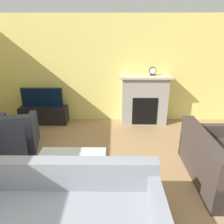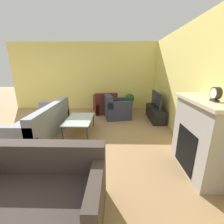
{
  "view_description": "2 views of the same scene",
  "coord_description": "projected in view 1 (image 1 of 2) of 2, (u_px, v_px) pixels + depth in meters",
  "views": [
    {
      "loc": [
        0.44,
        -1.12,
        2.36
      ],
      "look_at": [
        0.4,
        2.69,
        0.89
      ],
      "focal_mm": 35.0,
      "sensor_mm": 36.0,
      "label": 1
    },
    {
      "loc": [
        3.52,
        2.84,
        1.74
      ],
      "look_at": [
        0.35,
        2.77,
        0.79
      ],
      "focal_mm": 24.0,
      "sensor_mm": 36.0,
      "label": 2
    }
  ],
  "objects": [
    {
      "name": "couch_loveseat",
      "position": [
        218.0,
        164.0,
        3.56
      ],
      "size": [
        0.92,
        1.59,
        0.82
      ],
      "rotation": [
        0.0,
        0.0,
        1.57
      ],
      "color": "#3D332D",
      "rests_on": "ground_plane"
    },
    {
      "name": "coffee_table",
      "position": [
        71.0,
        160.0,
        3.5
      ],
      "size": [
        1.11,
        0.68,
        0.41
      ],
      "color": "#333338",
      "rests_on": "ground_plane"
    },
    {
      "name": "couch_sectional",
      "position": [
        67.0,
        213.0,
        2.62
      ],
      "size": [
        2.24,
        0.93,
        0.82
      ],
      "color": "gray",
      "rests_on": "ground_plane"
    },
    {
      "name": "mantel_clock",
      "position": [
        153.0,
        71.0,
        5.36
      ],
      "size": [
        0.18,
        0.07,
        0.21
      ],
      "color": "#28231E",
      "rests_on": "fireplace"
    },
    {
      "name": "armchair_accent",
      "position": [
        16.0,
        135.0,
        4.48
      ],
      "size": [
        0.94,
        0.99,
        0.82
      ],
      "rotation": [
        0.0,
        0.0,
        3.36
      ],
      "color": "#33384C",
      "rests_on": "ground_plane"
    },
    {
      "name": "tv",
      "position": [
        42.0,
        98.0,
        5.57
      ],
      "size": [
        1.05,
        0.06,
        0.51
      ],
      "color": "#232328",
      "rests_on": "tv_stand"
    },
    {
      "name": "wall_back",
      "position": [
        97.0,
        70.0,
        5.61
      ],
      "size": [
        8.63,
        0.06,
        2.7
      ],
      "color": "#EADB72",
      "rests_on": "ground_plane"
    },
    {
      "name": "fireplace",
      "position": [
        144.0,
        99.0,
        5.61
      ],
      "size": [
        1.27,
        0.49,
        1.27
      ],
      "color": "#9E9993",
      "rests_on": "ground_plane"
    },
    {
      "name": "tv_stand",
      "position": [
        44.0,
        115.0,
        5.74
      ],
      "size": [
        1.22,
        0.38,
        0.45
      ],
      "color": "black",
      "rests_on": "ground_plane"
    }
  ]
}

